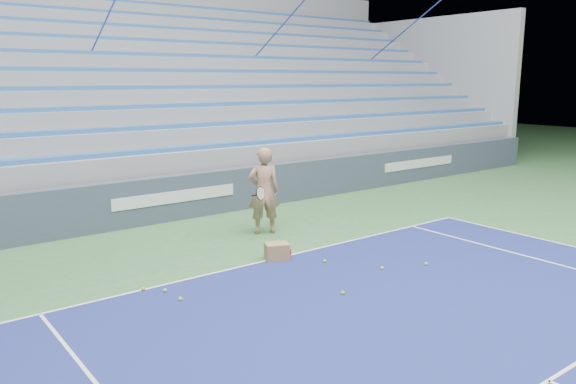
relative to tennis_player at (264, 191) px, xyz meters
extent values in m
cube|color=white|center=(-1.05, -1.66, -0.95)|extent=(10.97, 0.05, 0.00)
cube|color=white|center=(-1.05, -7.15, -0.95)|extent=(8.23, 0.05, 0.00)
cube|color=#394557|center=(-1.05, 2.34, -0.41)|extent=(30.00, 0.30, 1.10)
cube|color=white|center=(-1.05, 2.18, -0.36)|extent=(3.20, 0.02, 0.28)
cube|color=white|center=(7.95, 2.18, -0.36)|extent=(3.40, 0.02, 0.28)
cube|color=gray|center=(-1.05, 6.89, -0.41)|extent=(30.00, 8.50, 1.10)
cube|color=gray|center=(-1.05, 6.89, 0.39)|extent=(30.00, 8.50, 0.50)
cube|color=#3062AF|center=(-1.05, 3.01, 0.69)|extent=(29.60, 0.42, 0.11)
cube|color=gray|center=(-1.05, 7.31, 0.89)|extent=(30.00, 7.65, 0.50)
cube|color=#3062AF|center=(-1.05, 3.86, 1.19)|extent=(29.60, 0.42, 0.11)
cube|color=gray|center=(-1.05, 7.74, 1.39)|extent=(30.00, 6.80, 0.50)
cube|color=#3062AF|center=(-1.05, 4.71, 1.69)|extent=(29.60, 0.42, 0.11)
cube|color=gray|center=(-1.05, 8.16, 1.89)|extent=(30.00, 5.95, 0.50)
cube|color=#3062AF|center=(-1.05, 5.56, 2.19)|extent=(29.60, 0.42, 0.11)
cube|color=gray|center=(-1.05, 8.59, 2.39)|extent=(30.00, 5.10, 0.50)
cube|color=#3062AF|center=(-1.05, 6.41, 2.69)|extent=(29.60, 0.42, 0.11)
cube|color=gray|center=(-1.05, 9.01, 2.89)|extent=(30.00, 4.25, 0.50)
cube|color=#3062AF|center=(-1.05, 7.26, 3.19)|extent=(29.60, 0.42, 0.11)
cube|color=gray|center=(-1.05, 9.44, 3.39)|extent=(30.00, 3.40, 0.50)
cube|color=#3062AF|center=(-1.05, 8.11, 3.69)|extent=(29.60, 0.42, 0.11)
cube|color=gray|center=(-1.05, 9.86, 3.89)|extent=(30.00, 2.55, 0.50)
cube|color=#3062AF|center=(-1.05, 8.96, 4.19)|extent=(29.60, 0.42, 0.11)
cube|color=gray|center=(-1.05, 10.29, 4.39)|extent=(30.00, 1.70, 0.50)
cube|color=#3062AF|center=(-1.05, 9.81, 4.69)|extent=(29.60, 0.42, 0.11)
cube|color=gray|center=(-1.05, 10.71, 4.89)|extent=(30.00, 0.85, 0.50)
cube|color=gray|center=(14.10, 6.89, 2.09)|extent=(0.30, 8.80, 6.10)
cube|color=gray|center=(-1.05, 11.44, 2.69)|extent=(31.00, 0.40, 7.30)
cylinder|color=#2F4DA6|center=(-1.05, 6.89, 3.64)|extent=(0.05, 8.53, 5.04)
cylinder|color=#2F4DA6|center=(4.95, 6.89, 3.64)|extent=(0.05, 8.53, 5.04)
cylinder|color=#2F4DA6|center=(10.95, 6.89, 3.64)|extent=(0.05, 8.53, 5.04)
imported|color=tan|center=(0.00, 0.00, 0.00)|extent=(0.83, 0.71, 1.93)
cylinder|color=black|center=(-0.35, -0.25, -0.01)|extent=(0.12, 0.27, 0.08)
cylinder|color=beige|center=(-0.45, -0.53, 0.09)|extent=(0.29, 0.16, 0.28)
torus|color=black|center=(-0.45, -0.53, 0.09)|extent=(0.31, 0.18, 0.30)
cube|color=olive|center=(-0.90, -1.71, -0.80)|extent=(0.53, 0.47, 0.33)
cube|color=#B21E19|center=(-0.90, -1.88, -0.80)|extent=(0.33, 0.15, 0.15)
sphere|color=#A6CE2A|center=(-1.12, -3.79, -0.93)|extent=(0.07, 0.07, 0.07)
sphere|color=#A6CE2A|center=(-3.33, -1.96, -0.93)|extent=(0.07, 0.07, 0.07)
sphere|color=#A6CE2A|center=(-3.30, -2.44, -0.93)|extent=(0.07, 0.07, 0.07)
sphere|color=#A6CE2A|center=(1.09, -3.68, -0.93)|extent=(0.07, 0.07, 0.07)
sphere|color=#A6CE2A|center=(-3.59, -1.69, -0.93)|extent=(0.07, 0.07, 0.07)
sphere|color=#A6CE2A|center=(-0.29, -2.41, -0.93)|extent=(0.07, 0.07, 0.07)
sphere|color=#A6CE2A|center=(0.26, -3.34, -0.93)|extent=(0.07, 0.07, 0.07)
camera|label=1|loc=(-6.96, -9.98, 2.42)|focal=35.00mm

